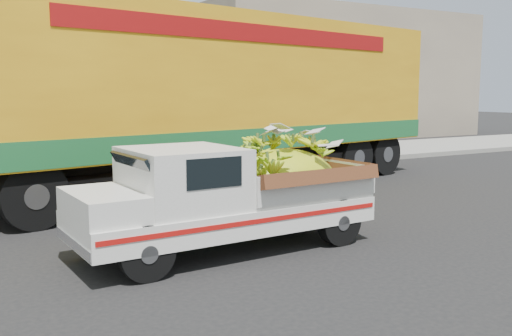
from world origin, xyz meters
TOP-DOWN VIEW (x-y plane):
  - ground at (0.00, 0.00)m, footprint 100.00×100.00m
  - curb at (0.00, 7.62)m, footprint 60.00×0.25m
  - sidewalk at (0.00, 9.72)m, footprint 60.00×4.00m
  - building_right at (14.00, 16.62)m, footprint 14.00×6.00m
  - pickup_truck at (0.39, 0.72)m, footprint 4.24×1.75m
  - semi_trailer at (2.17, 5.18)m, footprint 12.09×4.90m

SIDE VIEW (x-z plane):
  - ground at x=0.00m, z-range 0.00..0.00m
  - sidewalk at x=0.00m, z-range 0.00..0.14m
  - curb at x=0.00m, z-range 0.00..0.15m
  - pickup_truck at x=0.39m, z-range 0.05..1.51m
  - semi_trailer at x=2.17m, z-range 0.22..4.02m
  - building_right at x=14.00m, z-range 0.00..6.00m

